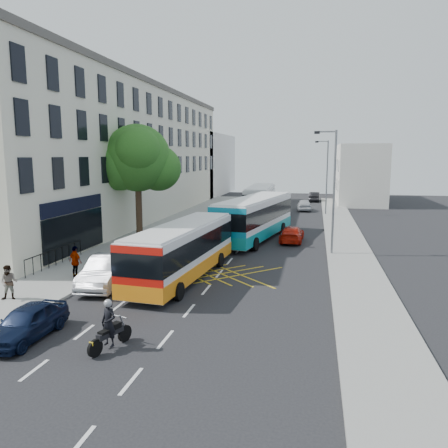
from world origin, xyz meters
The scene contains 22 objects.
ground centered at (0.00, 0.00, 0.00)m, with size 120.00×120.00×0.00m, color black.
pavement_left centered at (-8.50, 15.00, 0.07)m, with size 5.00×70.00×0.15m, color gray.
pavement_right centered at (7.50, 15.00, 0.07)m, with size 3.00×70.00×0.15m, color gray.
terrace_main centered at (-14.00, 24.49, 6.76)m, with size 8.30×45.00×13.50m.
terrace_far centered at (-14.00, 55.00, 5.00)m, with size 8.00×20.00×10.00m, color silver.
building_right centered at (11.00, 48.00, 4.00)m, with size 6.00×18.00×8.00m, color silver.
street_tree centered at (-8.51, 14.97, 6.29)m, with size 6.30×5.70×8.80m.
lamp_near centered at (6.20, 12.00, 4.62)m, with size 1.45×0.15×8.00m.
lamp_far centered at (6.20, 32.00, 4.62)m, with size 1.45×0.15×8.00m.
railings centered at (-9.70, 5.30, 0.72)m, with size 0.08×5.60×1.14m, color black, non-canonical shape.
bus_near centered at (-1.72, 4.76, 1.55)m, with size 3.31×10.61×2.93m.
bus_mid centered at (0.57, 16.34, 1.75)m, with size 4.90×12.15×3.33m.
bus_far centered at (-0.96, 31.87, 1.65)m, with size 3.01×11.23×3.14m.
motorbike centered at (-1.59, -4.14, 0.84)m, with size 0.80×1.94×1.78m.
parked_car_blue centered at (-4.90, -3.94, 0.62)m, with size 1.46×3.63×1.24m, color #0C1732.
parked_car_silver centered at (-5.05, 2.59, 0.78)m, with size 1.65×4.74×1.56m, color #B7B9C0.
red_hatchback centered at (3.45, 16.05, 0.60)m, with size 1.68×4.12×1.20m, color #BA1707.
distant_car_grey centered at (-0.32, 42.61, 0.71)m, with size 2.35×5.09×1.41m, color #45484D.
distant_car_silver centered at (3.86, 35.66, 0.68)m, with size 1.62×4.02×1.37m, color #B6BABF.
distant_car_dark centered at (4.99, 46.80, 0.68)m, with size 1.43×4.11×1.35m, color black.
pedestrian_near centered at (-8.16, -0.66, 0.94)m, with size 0.76×0.60×1.57m, color gray.
pedestrian_far centered at (-7.19, 3.26, 0.99)m, with size 0.98×0.41×1.68m, color gray.
Camera 1 is at (5.12, -17.11, 6.56)m, focal length 35.00 mm.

